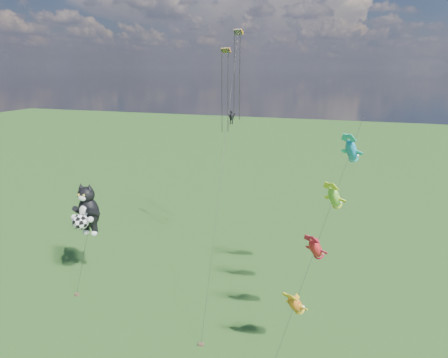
% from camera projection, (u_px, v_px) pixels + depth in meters
% --- Properties ---
extents(ground, '(300.00, 300.00, 0.00)m').
position_uv_depth(ground, '(77.00, 328.00, 33.05)').
color(ground, '#154110').
extents(cat_kite_rig, '(2.55, 4.11, 11.01)m').
position_uv_depth(cat_kite_rig, '(87.00, 211.00, 37.84)').
color(cat_kite_rig, brown).
rests_on(cat_kite_rig, ground).
extents(fish_windsock_rig, '(5.72, 14.99, 18.31)m').
position_uv_depth(fish_windsock_rig, '(325.00, 223.00, 29.63)').
color(fish_windsock_rig, brown).
rests_on(fish_windsock_rig, ground).
extents(parafoil_rig, '(2.95, 17.41, 26.03)m').
position_uv_depth(parafoil_rig, '(231.00, 98.00, 39.40)').
color(parafoil_rig, brown).
rests_on(parafoil_rig, ground).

